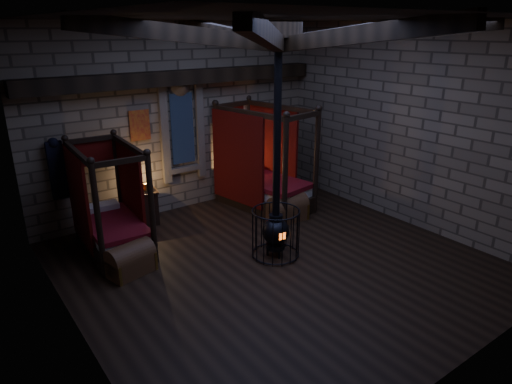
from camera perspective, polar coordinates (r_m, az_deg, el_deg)
room at (r=7.51m, az=2.51°, el=17.40°), size 7.02×7.02×4.29m
bed_left at (r=9.21m, az=-17.60°, el=-3.85°), size 1.13×2.01×2.05m
bed_right at (r=10.88m, az=0.77°, el=1.24°), size 1.56×2.44×2.38m
trunk_left at (r=8.31m, az=-15.43°, el=-8.20°), size 0.87×0.66×0.58m
trunk_right at (r=10.17m, az=3.99°, el=-2.08°), size 0.85×0.56×0.61m
nightstand_left at (r=10.21m, az=-13.44°, el=-1.80°), size 0.56×0.55×0.92m
nightstand_right at (r=11.23m, az=-2.55°, el=0.51°), size 0.49×0.47×0.73m
stove at (r=8.48m, az=2.48°, el=-4.41°), size 0.90×0.90×4.05m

